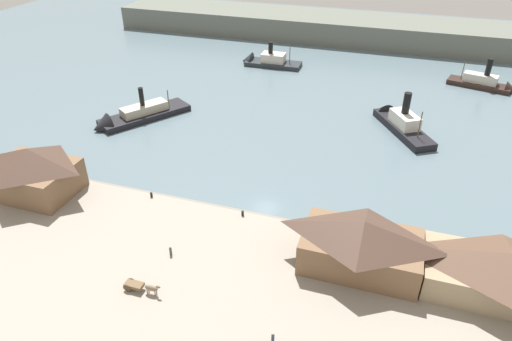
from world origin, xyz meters
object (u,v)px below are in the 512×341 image
ferry_shed_central_terminal (33,170)px  horse_cart (141,286)px  ferry_shed_east_terminal (361,243)px  mooring_post_east (243,213)px  pedestrian_standing_center (273,338)px  pedestrian_near_west_shed (171,251)px  ferry_approaching_west (132,117)px  ferry_mid_harbor (399,121)px  ferry_shed_west_terminal (508,273)px  ferry_moored_east (265,61)px  ferry_near_quay (488,84)px  mooring_post_center_west (151,195)px

ferry_shed_central_terminal → horse_cart: size_ratio=2.60×
ferry_shed_east_terminal → mooring_post_east: bearing=163.6°
pedestrian_standing_center → pedestrian_near_west_shed: 21.69m
ferry_shed_central_terminal → mooring_post_east: (37.81, 4.99, -4.17)m
ferry_approaching_west → ferry_mid_harbor: 63.84m
mooring_post_east → ferry_mid_harbor: size_ratio=0.04×
ferry_shed_west_terminal → ferry_shed_east_terminal: bearing=-178.1°
pedestrian_standing_center → pedestrian_near_west_shed: bearing=151.8°
ferry_moored_east → ferry_shed_central_terminal: bearing=-102.2°
ferry_shed_central_terminal → ferry_shed_east_terminal: 58.06m
horse_cart → ferry_moored_east: 99.09m
pedestrian_near_west_shed → ferry_near_quay: ferry_near_quay is taller
pedestrian_standing_center → ferry_moored_east: ferry_moored_east is taller
ferry_near_quay → pedestrian_near_west_shed: bearing=-120.0°
ferry_shed_east_terminal → ferry_moored_east: bearing=115.6°
pedestrian_near_west_shed → mooring_post_center_west: 16.36m
ferry_shed_west_terminal → mooring_post_center_west: 57.41m
ferry_shed_central_terminal → mooring_post_center_west: 21.40m
pedestrian_standing_center → mooring_post_center_west: bearing=142.1°
pedestrian_near_west_shed → mooring_post_center_west: bearing=129.2°
mooring_post_center_west → ferry_approaching_west: 35.22m
pedestrian_standing_center → ferry_mid_harbor: (11.06, 67.85, -0.26)m
ferry_shed_central_terminal → ferry_shed_east_terminal: ferry_shed_central_terminal is taller
horse_cart → mooring_post_east: size_ratio=6.12×
ferry_shed_east_terminal → ferry_moored_east: (-40.16, 83.77, -4.01)m
mooring_post_center_west → ferry_moored_east: (-2.49, 77.77, -0.36)m
mooring_post_center_west → ferry_approaching_west: ferry_approaching_west is taller
horse_cart → ferry_moored_east: bearing=97.2°
ferry_shed_west_terminal → mooring_post_east: (-39.64, 5.29, -3.14)m
pedestrian_standing_center → mooring_post_east: bearing=117.7°
pedestrian_near_west_shed → ferry_moored_east: (-12.84, 90.44, -0.65)m
ferry_moored_east → ferry_shed_west_terminal: bearing=-54.4°
horse_cart → mooring_post_east: 21.83m
pedestrian_standing_center → pedestrian_near_west_shed: (-19.11, 10.26, 0.01)m
pedestrian_near_west_shed → ferry_near_quay: 104.97m
horse_cart → pedestrian_near_west_shed: 7.89m
mooring_post_east → ferry_near_quay: size_ratio=0.05×
mooring_post_east → ferry_moored_east: bearing=104.4°
horse_cart → pedestrian_standing_center: (19.54, -2.39, -0.21)m
ferry_shed_central_terminal → ferry_shed_west_terminal: bearing=-0.2°
horse_cart → ferry_near_quay: size_ratio=0.29×
ferry_shed_central_terminal → ferry_mid_harbor: size_ratio=0.67×
ferry_shed_west_terminal → ferry_approaching_west: size_ratio=0.92×
mooring_post_center_west → ferry_approaching_west: (-21.10, 28.20, -0.52)m
mooring_post_center_west → ferry_moored_east: 77.81m
ferry_shed_east_terminal → ferry_near_quay: size_ratio=0.91×
ferry_moored_east → horse_cart: bearing=-82.8°
horse_cart → ferry_mid_harbor: ferry_mid_harbor is taller
mooring_post_center_west → ferry_approaching_west: size_ratio=0.04×
ferry_shed_west_terminal → ferry_mid_harbor: bearing=108.2°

